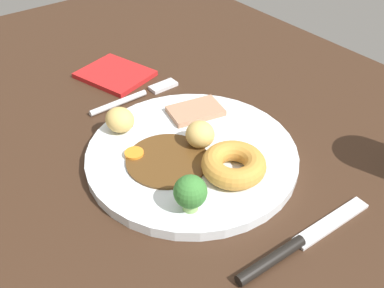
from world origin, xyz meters
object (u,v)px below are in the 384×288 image
meat_slice_main (196,111)px  yorkshire_pudding (234,165)px  broccoli_floret (190,193)px  folded_napkin (115,74)px  dinner_plate (192,154)px  roast_potato_left (200,134)px  roast_potato_right (120,120)px  fork (138,96)px  knife (295,245)px  carrot_coin_front (134,154)px

meat_slice_main → yorkshire_pudding: 13.25cm
broccoli_floret → meat_slice_main: bearing=140.5°
meat_slice_main → folded_napkin: (-18.30, -2.77, -1.40)cm
dinner_plate → folded_napkin: (-24.54, 2.64, -0.30)cm
roast_potato_left → roast_potato_right: bearing=-144.9°
fork → knife: 34.41cm
yorkshire_pudding → fork: yorkshire_pudding is taller
broccoli_floret → carrot_coin_front: bearing=-178.9°
fork → folded_napkin: size_ratio=1.39×
dinner_plate → carrot_coin_front: size_ratio=11.24×
broccoli_floret → fork: (-24.45, 8.34, -3.41)cm
roast_potato_left → broccoli_floret: broccoli_floret is taller
meat_slice_main → folded_napkin: meat_slice_main is taller
fork → knife: size_ratio=0.82×
fork → meat_slice_main: bearing=-73.4°
dinner_plate → folded_napkin: dinner_plate is taller
roast_potato_right → fork: (-7.34, 7.07, -2.62)cm
broccoli_floret → folded_napkin: bearing=164.7°
knife → roast_potato_right: bearing=101.9°
meat_slice_main → broccoli_floret: bearing=-39.5°
fork → knife: bearing=-94.8°
broccoli_floret → yorkshire_pudding: bearing=101.1°
fork → folded_napkin: 7.91cm
dinner_plate → yorkshire_pudding: bearing=11.8°
meat_slice_main → folded_napkin: size_ratio=0.67×
carrot_coin_front → broccoli_floret: size_ratio=0.55×
roast_potato_left → broccoli_floret: 11.11cm
fork → roast_potato_right: bearing=-134.7°
fork → broccoli_floret: bearing=-109.7°
broccoli_floret → knife: 12.00cm
dinner_plate → fork: bearing=172.6°
knife → folded_napkin: knife is taller
roast_potato_left → broccoli_floret: size_ratio=0.88×
meat_slice_main → broccoli_floret: (14.05, -11.59, 2.00)cm
yorkshire_pudding → roast_potato_left: 6.57cm
meat_slice_main → roast_potato_left: size_ratio=1.93×
meat_slice_main → dinner_plate: bearing=-40.9°
knife → yorkshire_pudding: bearing=84.2°
roast_potato_right → folded_napkin: bearing=153.6°
yorkshire_pudding → broccoli_floret: 7.73cm
roast_potato_right → broccoli_floret: size_ratio=0.95×
yorkshire_pudding → carrot_coin_front: (-9.81, -7.71, -0.97)cm
folded_napkin → fork: bearing=-3.6°
meat_slice_main → roast_potato_left: bearing=-33.3°
roast_potato_right → knife: 27.50cm
yorkshire_pudding → roast_potato_left: bearing=178.7°
meat_slice_main → roast_potato_right: (-3.06, -10.33, 1.20)cm
meat_slice_main → broccoli_floret: broccoli_floret is taller
yorkshire_pudding → roast_potato_right: bearing=-158.2°
roast_potato_left → broccoli_floret: bearing=-43.6°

